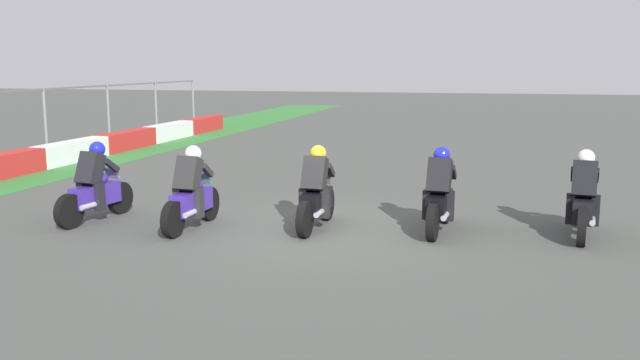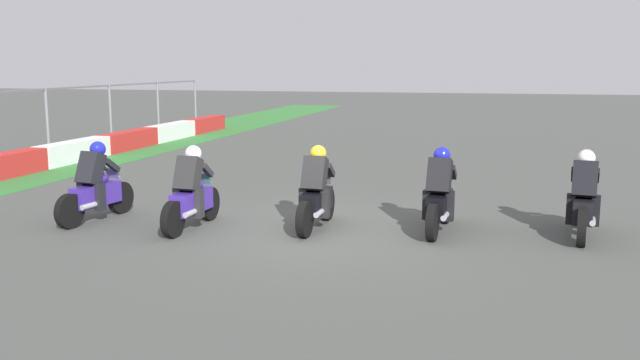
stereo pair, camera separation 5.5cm
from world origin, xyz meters
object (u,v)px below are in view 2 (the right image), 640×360
object	(u,v)px
rider_lane_a	(584,201)
rider_lane_e	(95,188)
rider_lane_d	(191,195)
rider_lane_b	(440,197)
rider_lane_c	(316,195)

from	to	relation	value
rider_lane_a	rider_lane_e	bearing A→B (deg)	103.48
rider_lane_a	rider_lane_d	distance (m)	6.89
rider_lane_b	rider_lane_e	world-z (taller)	same
rider_lane_b	rider_lane_d	size ratio (longest dim) A/B	1.00
rider_lane_a	rider_lane_b	size ratio (longest dim) A/B	1.00
rider_lane_e	rider_lane_d	bearing A→B (deg)	-84.69
rider_lane_a	rider_lane_d	xyz separation A→B (m)	(-1.15, 6.79, 0.00)
rider_lane_c	rider_lane_d	distance (m)	2.26
rider_lane_b	rider_lane_c	world-z (taller)	same
rider_lane_c	rider_lane_e	bearing A→B (deg)	97.85
rider_lane_b	rider_lane_e	size ratio (longest dim) A/B	1.00
rider_lane_d	rider_lane_c	bearing A→B (deg)	-72.76
rider_lane_a	rider_lane_d	bearing A→B (deg)	106.45
rider_lane_d	rider_lane_e	size ratio (longest dim) A/B	1.00
rider_lane_a	rider_lane_e	world-z (taller)	same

